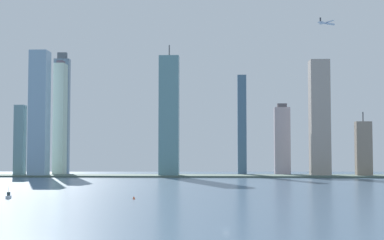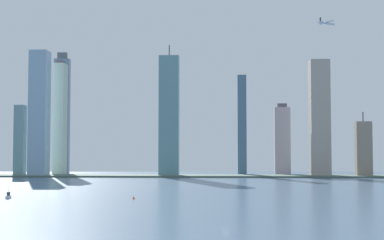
% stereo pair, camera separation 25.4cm
% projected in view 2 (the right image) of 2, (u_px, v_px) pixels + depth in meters
% --- Properties ---
extents(ground_plane, '(6000.00, 6000.00, 0.00)m').
position_uv_depth(ground_plane, '(226.00, 229.00, 254.15)').
color(ground_plane, '#3F5770').
extents(waterfront_pier, '(910.29, 64.05, 2.38)m').
position_uv_depth(waterfront_pier, '(219.00, 176.00, 790.79)').
color(waterfront_pier, '#4B6055').
rests_on(waterfront_pier, ground).
extents(skyscraper_0, '(24.51, 24.96, 175.40)m').
position_uv_depth(skyscraper_0, '(39.00, 114.00, 794.49)').
color(skyscraper_0, '#86A8C3').
rests_on(skyscraper_0, ground).
extents(skyscraper_1, '(13.80, 15.94, 100.89)m').
position_uv_depth(skyscraper_1, '(20.00, 141.00, 810.89)').
color(skyscraper_1, gray).
rests_on(skyscraper_1, ground).
extents(skyscraper_2, '(21.27, 13.92, 89.26)m').
position_uv_depth(skyscraper_2, '(364.00, 149.00, 782.48)').
color(skyscraper_2, gray).
rests_on(skyscraper_2, ground).
extents(skyscraper_3, '(26.72, 25.99, 163.09)m').
position_uv_depth(skyscraper_3, '(320.00, 118.00, 798.94)').
color(skyscraper_3, '#A79A90').
rests_on(skyscraper_3, ground).
extents(skyscraper_5, '(15.33, 23.81, 168.84)m').
position_uv_depth(skyscraper_5, '(60.00, 119.00, 839.63)').
color(skyscraper_5, beige).
rests_on(skyscraper_5, ground).
extents(skyscraper_6, '(12.78, 15.08, 147.47)m').
position_uv_depth(skyscraper_6, '(242.00, 125.00, 839.86)').
color(skyscraper_6, '#466781').
rests_on(skyscraper_6, ground).
extents(skyscraper_7, '(27.67, 20.89, 183.95)m').
position_uv_depth(skyscraper_7, '(169.00, 116.00, 794.58)').
color(skyscraper_7, slate).
rests_on(skyscraper_7, ground).
extents(skyscraper_8, '(23.55, 12.29, 188.33)m').
position_uv_depth(skyscraper_8, '(62.00, 115.00, 881.34)').
color(skyscraper_8, slate).
rests_on(skyscraper_8, ground).
extents(skyscraper_9, '(23.07, 14.69, 106.26)m').
position_uv_depth(skyscraper_9, '(282.00, 140.00, 846.56)').
color(skyscraper_9, '#AD9EA5').
rests_on(skyscraper_9, ground).
extents(boat_0, '(2.96, 7.53, 9.29)m').
position_uv_depth(boat_0, '(8.00, 196.00, 417.95)').
color(boat_0, white).
rests_on(boat_0, ground).
extents(channel_buoy_0, '(2.00, 2.00, 2.21)m').
position_uv_depth(channel_buoy_0, '(134.00, 198.00, 413.56)').
color(channel_buoy_0, '#E54C19').
rests_on(channel_buoy_0, ground).
extents(airplane, '(24.71, 23.75, 7.80)m').
position_uv_depth(airplane, '(327.00, 23.00, 753.74)').
color(airplane, silver).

